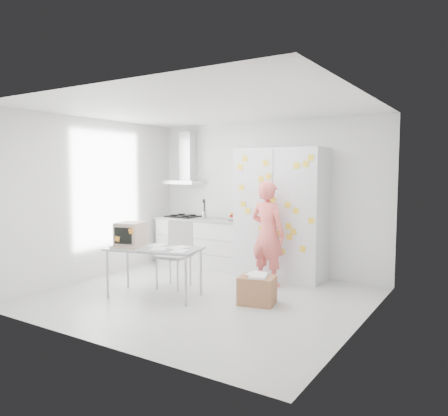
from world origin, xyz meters
The scene contains 10 objects.
floor centered at (0.00, 0.00, -0.01)m, with size 4.50×4.00×0.02m, color silver.
walls centered at (0.00, 0.72, 1.35)m, with size 4.52×4.01×2.70m.
ceiling centered at (0.00, 0.00, 2.70)m, with size 4.50×4.00×0.02m, color white.
counter_run centered at (-1.20, 1.70, 0.47)m, with size 1.84×0.63×1.28m.
range_hood centered at (-1.65, 1.84, 1.96)m, with size 0.70×0.48×1.01m.
tall_cabinet centered at (0.45, 1.67, 1.10)m, with size 1.50×0.68×2.20m.
person centered at (0.49, 1.10, 0.83)m, with size 0.61×0.40×1.67m, color #FF6B63.
desk centered at (-0.88, -0.37, 0.81)m, with size 1.45×0.96×1.06m.
chair centered at (-0.69, 0.26, 0.59)m, with size 0.52×0.52×1.04m.
cardboard_box centered at (0.82, 0.13, 0.20)m, with size 0.55×0.47×0.42m.
Camera 1 is at (3.55, -5.07, 1.84)m, focal length 35.00 mm.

